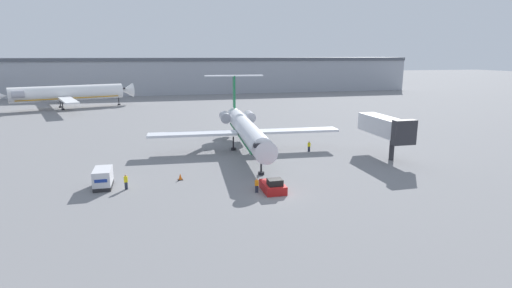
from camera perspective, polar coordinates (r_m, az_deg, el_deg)
ground_plane at (r=43.71m, az=2.89°, el=-7.13°), size 600.00×600.00×0.00m
terminal_building at (r=159.98m, az=-9.76°, el=9.64°), size 180.00×16.80×13.56m
airplane_main at (r=62.10m, az=-1.54°, el=2.32°), size 29.85×31.33×11.06m
pushback_tug at (r=44.28m, az=2.44°, el=-6.05°), size 2.24×3.72×1.64m
luggage_cart at (r=48.58m, az=-21.02°, el=-4.58°), size 1.90×3.64×2.18m
worker_near_tug at (r=43.80m, az=0.10°, el=-5.89°), size 0.40×0.24×1.64m
worker_by_wing at (r=62.65m, az=7.58°, el=-0.31°), size 0.40×0.24×1.62m
worker_on_apron at (r=47.10m, az=-18.09°, el=-5.11°), size 0.40×0.24×1.75m
traffic_cone_left at (r=49.11m, az=-10.76°, el=-4.62°), size 0.62×0.62×0.81m
airplane_parked_far_left at (r=123.76m, az=-25.62°, el=6.57°), size 36.73×36.74×11.48m
jet_bridge at (r=61.31m, az=18.01°, el=2.33°), size 3.20×11.05×6.19m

